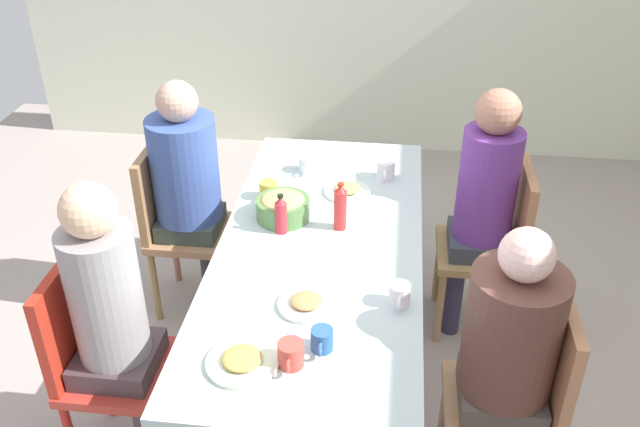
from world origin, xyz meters
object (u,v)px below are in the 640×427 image
object	(u,v)px
plate_2	(306,303)
cup_2	(268,190)
plate_1	(348,191)
bottle_1	(281,215)
person_1	(112,311)
cup_0	(386,170)
chair_1	(99,356)
person_2	(188,179)
chair_0	(496,241)
bowl_0	(283,207)
dining_table	(320,261)
chair_3	(523,393)
person_3	(506,346)
cup_5	(291,354)
plate_0	(242,361)
bottle_0	(340,207)
person_0	(484,196)
cup_1	(307,164)
cup_3	(322,340)
cup_4	(399,295)
chair_2	(176,220)

from	to	relation	value
plate_2	cup_2	xyz separation A→B (m)	(-0.76, -0.28, 0.03)
plate_1	bottle_1	world-z (taller)	bottle_1
person_1	cup_0	bearing A→B (deg)	139.18
chair_1	person_2	distance (m)	1.03
chair_0	plate_2	xyz separation A→B (m)	(0.91, -0.80, 0.27)
bowl_0	dining_table	bearing A→B (deg)	44.76
bowl_0	person_1	bearing A→B (deg)	-37.37
cup_0	chair_3	bearing A→B (deg)	26.56
chair_1	bottle_1	xyz separation A→B (m)	(-0.57, 0.63, 0.34)
dining_table	person_3	distance (m)	0.87
chair_3	bottle_1	distance (m)	1.18
person_2	cup_5	distance (m)	1.41
plate_0	bowl_0	size ratio (longest dim) A/B	1.03
dining_table	bottle_0	size ratio (longest dim) A/B	9.03
plate_1	bottle_1	xyz separation A→B (m)	(0.37, -0.25, 0.07)
cup_2	chair_0	bearing A→B (deg)	97.72
person_0	cup_0	world-z (taller)	person_0
plate_1	cup_1	distance (m)	0.30
chair_1	cup_3	distance (m)	0.94
cup_3	person_1	bearing A→B (deg)	-99.21
chair_0	plate_2	bearing A→B (deg)	-41.44
cup_0	cup_5	xyz separation A→B (m)	(1.33, -0.26, -0.00)
chair_3	person_3	xyz separation A→B (m)	(0.00, -0.09, 0.22)
person_0	chair_3	bearing A→B (deg)	5.18
cup_4	bottle_0	world-z (taller)	bottle_0
chair_2	bottle_0	world-z (taller)	bottle_0
person_0	cup_4	distance (m)	0.94
cup_4	cup_5	world-z (taller)	cup_5
person_1	cup_4	bearing A→B (deg)	97.83
cup_4	bottle_0	size ratio (longest dim) A/B	0.52
chair_1	bottle_1	distance (m)	0.92
person_0	chair_2	world-z (taller)	person_0
bowl_0	cup_1	distance (m)	0.45
chair_0	cup_1	size ratio (longest dim) A/B	7.45
chair_1	cup_0	size ratio (longest dim) A/B	7.22
bottle_1	cup_1	bearing A→B (deg)	176.62
chair_0	cup_2	xyz separation A→B (m)	(0.15, -1.09, 0.29)
chair_2	chair_1	bearing A→B (deg)	0.00
plate_1	bottle_0	xyz separation A→B (m)	(0.31, -0.01, 0.09)
bottle_1	chair_0	bearing A→B (deg)	113.50
dining_table	cup_1	distance (m)	0.67
chair_1	plate_1	xyz separation A→B (m)	(-0.94, 0.88, 0.27)
person_0	plate_2	distance (m)	1.16
chair_3	plate_0	world-z (taller)	chair_3
person_2	bottle_0	world-z (taller)	person_2
chair_2	cup_1	xyz separation A→B (m)	(-0.14, 0.66, 0.29)
chair_3	bottle_1	bearing A→B (deg)	-120.41
cup_0	cup_3	xyz separation A→B (m)	(1.24, -0.17, -0.01)
chair_0	person_2	size ratio (longest dim) A/B	0.71
dining_table	cup_2	bearing A→B (deg)	-141.27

